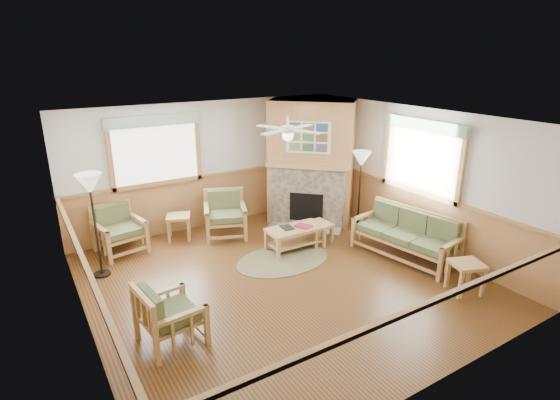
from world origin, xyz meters
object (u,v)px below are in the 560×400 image
armchair_left (170,314)px  end_table_sofa (465,277)px  coffee_table (295,238)px  end_table_chairs (179,227)px  footstool (318,233)px  floor_lamp_right (360,191)px  armchair_back_right (225,215)px  floor_lamp_left (95,226)px  armchair_back_left (119,230)px  sofa (405,235)px

armchair_left → end_table_sofa: 4.56m
coffee_table → end_table_chairs: size_ratio=2.13×
footstool → floor_lamp_right: 1.32m
armchair_back_right → coffee_table: 1.58m
floor_lamp_left → floor_lamp_right: floor_lamp_left is taller
armchair_back_right → armchair_left: bearing=-105.3°
armchair_back_left → end_table_chairs: size_ratio=1.74×
armchair_back_right → floor_lamp_right: 2.85m
coffee_table → floor_lamp_right: size_ratio=0.64×
sofa → end_table_chairs: size_ratio=3.67×
armchair_back_right → floor_lamp_left: 2.62m
armchair_back_left → coffee_table: 3.36m
end_table_chairs → end_table_sofa: bearing=-54.5°
armchair_back_left → footstool: 3.83m
end_table_sofa → end_table_chairs: bearing=125.5°
armchair_back_right → floor_lamp_left: bearing=-149.2°
armchair_left → coffee_table: (2.99, 1.54, -0.20)m
armchair_back_left → floor_lamp_right: size_ratio=0.52×
armchair_back_left → armchair_back_right: 2.07m
armchair_back_left → floor_lamp_left: floor_lamp_left is taller
floor_lamp_right → armchair_back_right: bearing=154.7°
end_table_chairs → sofa: bearing=-42.6°
armchair_left → end_table_chairs: size_ratio=1.62×
end_table_chairs → floor_lamp_left: bearing=-155.1°
sofa → armchair_left: bearing=-97.8°
end_table_sofa → sofa: bearing=84.9°
coffee_table → end_table_sofa: 3.11m
armchair_back_left → floor_lamp_left: (-0.51, -0.78, 0.46)m
floor_lamp_left → sofa: bearing=-24.4°
footstool → armchair_back_left: bearing=154.5°
armchair_back_right → coffee_table: bearing=-34.3°
armchair_back_right → armchair_left: armchair_back_right is taller
end_table_chairs → end_table_sofa: size_ratio=1.00×
coffee_table → footstool: 0.54m
coffee_table → end_table_sofa: size_ratio=2.14×
sofa → armchair_back_left: 5.37m
end_table_sofa → coffee_table: bearing=116.7°
sofa → floor_lamp_left: (-4.95, 2.24, 0.47)m
floor_lamp_left → armchair_back_right: bearing=9.4°
armchair_back_left → footstool: armchair_back_left is taller
sofa → end_table_sofa: 1.42m
armchair_back_left → floor_lamp_right: (4.59, -1.56, 0.42)m
armchair_back_left → end_table_sofa: 6.18m
end_table_sofa → floor_lamp_left: (-4.82, 3.65, 0.65)m
floor_lamp_right → end_table_chairs: bearing=155.6°
coffee_table → armchair_back_right: bearing=126.4°
end_table_sofa → footstool: 2.91m
coffee_table → footstool: (0.54, 0.00, -0.01)m
armchair_back_left → end_table_chairs: (1.16, 0.00, -0.19)m
end_table_sofa → armchair_back_left: bearing=134.3°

